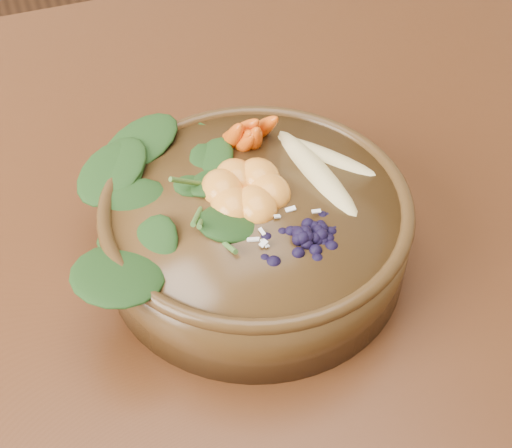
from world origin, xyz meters
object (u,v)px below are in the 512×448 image
object	(u,v)px
banana_halves	(322,152)
mandarin_cluster	(246,178)
carrot_cluster	(248,106)
dining_table	(155,263)
stoneware_bowl	(256,231)
kale_heap	(177,170)
blueberry_pile	(302,222)

from	to	relation	value
banana_halves	mandarin_cluster	xyz separation A→B (m)	(-0.08, -0.01, 0.00)
carrot_cluster	mandarin_cluster	world-z (taller)	carrot_cluster
dining_table	banana_halves	distance (m)	0.26
dining_table	stoneware_bowl	xyz separation A→B (m)	(0.08, -0.11, 0.13)
dining_table	carrot_cluster	world-z (taller)	carrot_cluster
kale_heap	blueberry_pile	bearing A→B (deg)	-50.69
stoneware_bowl	carrot_cluster	world-z (taller)	carrot_cluster
dining_table	kale_heap	size ratio (longest dim) A/B	8.59
kale_heap	dining_table	bearing A→B (deg)	107.44
stoneware_bowl	mandarin_cluster	xyz separation A→B (m)	(-0.00, 0.02, 0.05)
blueberry_pile	kale_heap	bearing A→B (deg)	129.31
dining_table	banana_halves	xyz separation A→B (m)	(0.16, -0.08, 0.18)
stoneware_bowl	banana_halves	distance (m)	0.10
carrot_cluster	blueberry_pile	bearing A→B (deg)	-109.55
kale_heap	banana_halves	bearing A→B (deg)	-6.04
stoneware_bowl	carrot_cluster	bearing A→B (deg)	73.82
blueberry_pile	stoneware_bowl	bearing A→B (deg)	110.37
kale_heap	mandarin_cluster	bearing A→B (deg)	-24.27
kale_heap	blueberry_pile	size ratio (longest dim) A/B	1.42
carrot_cluster	banana_halves	bearing A→B (deg)	-66.94
kale_heap	blueberry_pile	xyz separation A→B (m)	(0.08, -0.10, -0.00)
mandarin_cluster	blueberry_pile	world-z (taller)	blueberry_pile
stoneware_bowl	banana_halves	world-z (taller)	banana_halves
carrot_cluster	mandarin_cluster	distance (m)	0.08
carrot_cluster	blueberry_pile	size ratio (longest dim) A/B	0.60
mandarin_cluster	blueberry_pile	bearing A→B (deg)	-71.75
carrot_cluster	blueberry_pile	xyz separation A→B (m)	(-0.01, -0.14, -0.02)
dining_table	kale_heap	world-z (taller)	kale_heap
kale_heap	mandarin_cluster	distance (m)	0.06
stoneware_bowl	banana_halves	bearing A→B (deg)	20.25
dining_table	mandarin_cluster	bearing A→B (deg)	-50.32
dining_table	blueberry_pile	bearing A→B (deg)	-58.56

